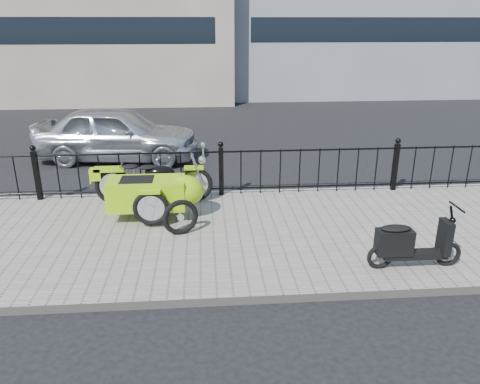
{
  "coord_description": "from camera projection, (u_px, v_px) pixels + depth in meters",
  "views": [
    {
      "loc": [
        -0.32,
        -7.41,
        3.37
      ],
      "look_at": [
        0.26,
        -0.1,
        0.67
      ],
      "focal_mm": 35.0,
      "sensor_mm": 36.0,
      "label": 1
    }
  ],
  "objects": [
    {
      "name": "sidewalk",
      "position": [
        226.0,
        236.0,
        7.63
      ],
      "size": [
        30.0,
        3.8,
        0.12
      ],
      "primitive_type": "cube",
      "color": "slate",
      "rests_on": "ground"
    },
    {
      "name": "sedan_car",
      "position": [
        117.0,
        134.0,
        11.77
      ],
      "size": [
        4.21,
        2.08,
        1.38
      ],
      "primitive_type": "imported",
      "rotation": [
        0.0,
        0.0,
        1.46
      ],
      "color": "silver",
      "rests_on": "ground"
    },
    {
      "name": "curb",
      "position": [
        221.0,
        195.0,
        9.45
      ],
      "size": [
        30.0,
        0.1,
        0.12
      ],
      "primitive_type": "cube",
      "color": "gray",
      "rests_on": "ground"
    },
    {
      "name": "spare_tire",
      "position": [
        180.0,
        217.0,
        7.46
      ],
      "size": [
        0.59,
        0.28,
        0.59
      ],
      "primitive_type": "torus",
      "rotation": [
        1.57,
        0.0,
        0.34
      ],
      "color": "black",
      "rests_on": "sidewalk"
    },
    {
      "name": "motorcycle_sidecar",
      "position": [
        158.0,
        190.0,
        8.14
      ],
      "size": [
        2.28,
        1.48,
        0.98
      ],
      "color": "black",
      "rests_on": "sidewalk"
    },
    {
      "name": "scooter",
      "position": [
        409.0,
        244.0,
        6.42
      ],
      "size": [
        1.34,
        0.39,
        0.91
      ],
      "color": "black",
      "rests_on": "sidewalk"
    },
    {
      "name": "ground",
      "position": [
        225.0,
        227.0,
        8.12
      ],
      "size": [
        120.0,
        120.0,
        0.0
      ],
      "primitive_type": "plane",
      "color": "black",
      "rests_on": "ground"
    },
    {
      "name": "iron_fence",
      "position": [
        221.0,
        172.0,
        9.13
      ],
      "size": [
        14.11,
        0.11,
        1.08
      ],
      "color": "black",
      "rests_on": "sidewalk"
    }
  ]
}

